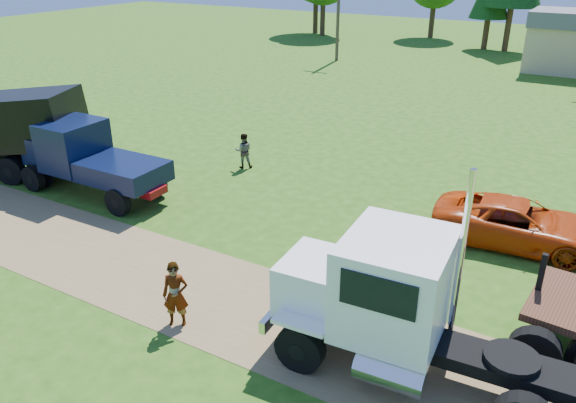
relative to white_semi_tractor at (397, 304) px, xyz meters
The scene contains 8 objects.
ground 4.73m from the white_semi_tractor, behind, with size 140.00×140.00×0.00m, color #284D10.
dirt_track 4.73m from the white_semi_tractor, behind, with size 120.00×4.20×0.01m, color brown.
white_semi_tractor is the anchor object (origin of this frame).
navy_truck 14.95m from the white_semi_tractor, 165.71° to the left, with size 6.81×2.47×2.91m.
orange_pickup 8.07m from the white_semi_tractor, 79.33° to the left, with size 2.56×5.55×1.54m, color #C03809.
spectator_a 5.75m from the white_semi_tractor, 165.89° to the right, with size 0.68×0.45×1.87m, color #999999.
spectator_b 14.10m from the white_semi_tractor, 139.01° to the left, with size 0.78×0.61×1.61m, color #999999.
tan_shed 40.17m from the white_semi_tractor, 90.56° to the left, with size 6.20×5.40×4.70m.
Camera 1 is at (7.65, -10.77, 9.29)m, focal length 35.00 mm.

